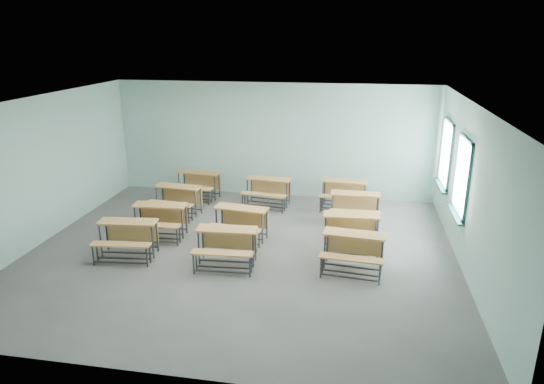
{
  "coord_description": "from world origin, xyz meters",
  "views": [
    {
      "loc": [
        2.3,
        -9.19,
        4.46
      ],
      "look_at": [
        0.46,
        1.2,
        1.0
      ],
      "focal_mm": 32.0,
      "sensor_mm": 36.0,
      "label": 1
    }
  ],
  "objects_px": {
    "desk_unit_r2c2": "(355,204)",
    "desk_unit_r0c2": "(353,247)",
    "desk_unit_r1c1": "(240,219)",
    "desk_unit_r3c2": "(344,190)",
    "desk_unit_r2c0": "(177,196)",
    "desk_unit_r1c2": "(351,227)",
    "desk_unit_r3c1": "(267,188)",
    "desk_unit_r0c0": "(127,234)",
    "desk_unit_r0c1": "(226,242)",
    "desk_unit_r3c0": "(197,181)",
    "desk_unit_r1c0": "(159,216)"
  },
  "relations": [
    {
      "from": "desk_unit_r0c2",
      "to": "desk_unit_r1c1",
      "type": "relative_size",
      "value": 0.98
    },
    {
      "from": "desk_unit_r0c0",
      "to": "desk_unit_r0c1",
      "type": "relative_size",
      "value": 1.03
    },
    {
      "from": "desk_unit_r1c0",
      "to": "desk_unit_r3c2",
      "type": "relative_size",
      "value": 1.0
    },
    {
      "from": "desk_unit_r2c2",
      "to": "desk_unit_r3c2",
      "type": "height_order",
      "value": "same"
    },
    {
      "from": "desk_unit_r1c2",
      "to": "desk_unit_r1c1",
      "type": "bearing_deg",
      "value": 176.35
    },
    {
      "from": "desk_unit_r3c0",
      "to": "desk_unit_r3c2",
      "type": "xyz_separation_m",
      "value": [
        4.1,
        -0.14,
        0.0
      ]
    },
    {
      "from": "desk_unit_r0c0",
      "to": "desk_unit_r1c1",
      "type": "height_order",
      "value": "same"
    },
    {
      "from": "desk_unit_r2c0",
      "to": "desk_unit_r0c1",
      "type": "bearing_deg",
      "value": -44.71
    },
    {
      "from": "desk_unit_r1c2",
      "to": "desk_unit_r3c0",
      "type": "relative_size",
      "value": 0.96
    },
    {
      "from": "desk_unit_r1c0",
      "to": "desk_unit_r3c1",
      "type": "bearing_deg",
      "value": 47.19
    },
    {
      "from": "desk_unit_r2c2",
      "to": "desk_unit_r0c2",
      "type": "bearing_deg",
      "value": -90.97
    },
    {
      "from": "desk_unit_r0c1",
      "to": "desk_unit_r3c2",
      "type": "relative_size",
      "value": 0.99
    },
    {
      "from": "desk_unit_r2c2",
      "to": "desk_unit_r3c2",
      "type": "distance_m",
      "value": 1.07
    },
    {
      "from": "desk_unit_r0c1",
      "to": "desk_unit_r0c2",
      "type": "xyz_separation_m",
      "value": [
        2.51,
        0.2,
        0.0
      ]
    },
    {
      "from": "desk_unit_r0c2",
      "to": "desk_unit_r3c1",
      "type": "distance_m",
      "value": 4.16
    },
    {
      "from": "desk_unit_r1c2",
      "to": "desk_unit_r3c2",
      "type": "xyz_separation_m",
      "value": [
        -0.24,
        2.53,
        0.0
      ]
    },
    {
      "from": "desk_unit_r0c0",
      "to": "desk_unit_r0c2",
      "type": "relative_size",
      "value": 1.01
    },
    {
      "from": "desk_unit_r1c0",
      "to": "desk_unit_r1c2",
      "type": "bearing_deg",
      "value": -2.09
    },
    {
      "from": "desk_unit_r1c1",
      "to": "desk_unit_r2c2",
      "type": "xyz_separation_m",
      "value": [
        2.53,
        1.48,
        0.0
      ]
    },
    {
      "from": "desk_unit_r2c2",
      "to": "desk_unit_r3c0",
      "type": "distance_m",
      "value": 4.56
    },
    {
      "from": "desk_unit_r1c2",
      "to": "desk_unit_r3c0",
      "type": "distance_m",
      "value": 5.09
    },
    {
      "from": "desk_unit_r1c1",
      "to": "desk_unit_r3c0",
      "type": "relative_size",
      "value": 1.0
    },
    {
      "from": "desk_unit_r2c0",
      "to": "desk_unit_r1c2",
      "type": "bearing_deg",
      "value": -9.25
    },
    {
      "from": "desk_unit_r0c2",
      "to": "desk_unit_r3c0",
      "type": "height_order",
      "value": "same"
    },
    {
      "from": "desk_unit_r1c1",
      "to": "desk_unit_r3c0",
      "type": "xyz_separation_m",
      "value": [
        -1.87,
        2.65,
        0.0
      ]
    },
    {
      "from": "desk_unit_r3c1",
      "to": "desk_unit_r1c1",
      "type": "bearing_deg",
      "value": -88.02
    },
    {
      "from": "desk_unit_r3c0",
      "to": "desk_unit_r3c1",
      "type": "height_order",
      "value": "same"
    },
    {
      "from": "desk_unit_r3c1",
      "to": "desk_unit_r3c0",
      "type": "bearing_deg",
      "value": 178.9
    },
    {
      "from": "desk_unit_r3c1",
      "to": "desk_unit_r0c2",
      "type": "bearing_deg",
      "value": -49.24
    },
    {
      "from": "desk_unit_r1c2",
      "to": "desk_unit_r3c1",
      "type": "relative_size",
      "value": 0.97
    },
    {
      "from": "desk_unit_r0c1",
      "to": "desk_unit_r1c2",
      "type": "relative_size",
      "value": 1.0
    },
    {
      "from": "desk_unit_r1c1",
      "to": "desk_unit_r3c1",
      "type": "distance_m",
      "value": 2.38
    },
    {
      "from": "desk_unit_r1c1",
      "to": "desk_unit_r3c2",
      "type": "xyz_separation_m",
      "value": [
        2.22,
        2.51,
        0.0
      ]
    },
    {
      "from": "desk_unit_r1c0",
      "to": "desk_unit_r0c2",
      "type": "bearing_deg",
      "value": -15.5
    },
    {
      "from": "desk_unit_r2c2",
      "to": "desk_unit_r3c2",
      "type": "xyz_separation_m",
      "value": [
        -0.31,
        1.03,
        0.0
      ]
    },
    {
      "from": "desk_unit_r0c2",
      "to": "desk_unit_r2c2",
      "type": "height_order",
      "value": "same"
    },
    {
      "from": "desk_unit_r2c0",
      "to": "desk_unit_r2c2",
      "type": "relative_size",
      "value": 1.06
    },
    {
      "from": "desk_unit_r0c0",
      "to": "desk_unit_r2c2",
      "type": "bearing_deg",
      "value": 24.07
    },
    {
      "from": "desk_unit_r0c2",
      "to": "desk_unit_r2c2",
      "type": "xyz_separation_m",
      "value": [
        0.0,
        2.54,
        0.0
      ]
    },
    {
      "from": "desk_unit_r0c1",
      "to": "desk_unit_r1c0",
      "type": "height_order",
      "value": "same"
    },
    {
      "from": "desk_unit_r0c1",
      "to": "desk_unit_r3c1",
      "type": "height_order",
      "value": "same"
    },
    {
      "from": "desk_unit_r1c2",
      "to": "desk_unit_r1c0",
      "type": "bearing_deg",
      "value": 178.26
    },
    {
      "from": "desk_unit_r0c0",
      "to": "desk_unit_r2c0",
      "type": "bearing_deg",
      "value": 80.64
    },
    {
      "from": "desk_unit_r3c0",
      "to": "desk_unit_r3c2",
      "type": "distance_m",
      "value": 4.1
    },
    {
      "from": "desk_unit_r1c0",
      "to": "desk_unit_r1c2",
      "type": "xyz_separation_m",
      "value": [
        4.33,
        0.11,
        0.0
      ]
    },
    {
      "from": "desk_unit_r1c0",
      "to": "desk_unit_r3c0",
      "type": "relative_size",
      "value": 0.97
    },
    {
      "from": "desk_unit_r1c0",
      "to": "desk_unit_r2c2",
      "type": "bearing_deg",
      "value": 16.57
    },
    {
      "from": "desk_unit_r0c0",
      "to": "desk_unit_r0c2",
      "type": "distance_m",
      "value": 4.65
    },
    {
      "from": "desk_unit_r0c2",
      "to": "desk_unit_r0c1",
      "type": "bearing_deg",
      "value": -170.1
    },
    {
      "from": "desk_unit_r1c1",
      "to": "desk_unit_r2c0",
      "type": "xyz_separation_m",
      "value": [
        -1.97,
        1.28,
        0.0
      ]
    }
  ]
}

